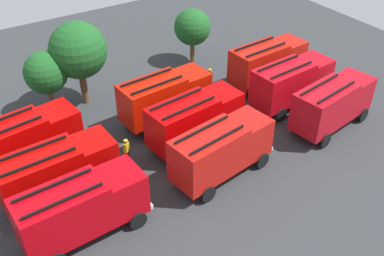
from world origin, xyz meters
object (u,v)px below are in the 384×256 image
at_px(firefighter_0, 127,149).
at_px(firefighter_3, 210,78).
at_px(fire_truck_7, 165,96).
at_px(fire_truck_1, 221,149).
at_px(tree_2, 192,27).
at_px(firefighter_1, 177,82).
at_px(fire_truck_4, 195,118).
at_px(fire_truck_2, 333,103).
at_px(fire_truck_5, 292,81).
at_px(fire_truck_6, 26,139).
at_px(fire_truck_8, 268,61).
at_px(fire_truck_3, 58,171).
at_px(tree_0, 46,73).
at_px(tree_1, 78,50).
at_px(fire_truck_0, 82,207).
at_px(traffic_cone_0, 152,99).

height_order(firefighter_0, firefighter_3, firefighter_3).
distance_m(fire_truck_7, firefighter_0, 5.59).
relative_size(fire_truck_1, tree_2, 1.44).
relative_size(firefighter_0, firefighter_1, 0.98).
bearing_deg(fire_truck_4, fire_truck_2, -27.85).
bearing_deg(fire_truck_5, fire_truck_6, 165.26).
distance_m(fire_truck_5, tree_2, 10.96).
bearing_deg(fire_truck_8, fire_truck_3, -172.27).
bearing_deg(fire_truck_6, tree_0, 50.92).
xyz_separation_m(fire_truck_1, firefighter_3, (5.80, 9.59, -1.11)).
xyz_separation_m(fire_truck_8, tree_1, (-14.35, 5.70, 2.48)).
bearing_deg(fire_truck_0, tree_0, 76.00).
distance_m(fire_truck_5, firefighter_0, 14.26).
bearing_deg(fire_truck_1, tree_0, 108.50).
distance_m(fire_truck_2, fire_truck_7, 12.35).
height_order(fire_truck_7, traffic_cone_0, fire_truck_7).
height_order(fire_truck_7, firefighter_3, fire_truck_7).
height_order(fire_truck_5, tree_0, tree_0).
distance_m(fire_truck_1, tree_1, 14.10).
distance_m(fire_truck_5, traffic_cone_0, 11.27).
xyz_separation_m(firefighter_1, traffic_cone_0, (-2.55, -0.35, -0.65)).
bearing_deg(firefighter_1, tree_2, 71.41).
bearing_deg(fire_truck_7, fire_truck_5, -24.55).
bearing_deg(fire_truck_0, firefighter_3, 29.68).
bearing_deg(tree_2, fire_truck_4, -122.21).
height_order(fire_truck_5, tree_2, tree_2).
bearing_deg(firefighter_3, tree_2, 145.16).
distance_m(fire_truck_2, fire_truck_3, 19.78).
bearing_deg(fire_truck_2, fire_truck_4, 149.89).
relative_size(firefighter_3, traffic_cone_0, 2.59).
bearing_deg(firefighter_1, firefighter_0, -114.51).
bearing_deg(tree_2, fire_truck_0, -138.79).
height_order(fire_truck_2, tree_2, tree_2).
bearing_deg(fire_truck_3, fire_truck_6, 96.72).
xyz_separation_m(firefighter_1, tree_0, (-9.71, 2.92, 2.44)).
bearing_deg(fire_truck_1, tree_1, 98.75).
height_order(fire_truck_4, firefighter_1, fire_truck_4).
height_order(fire_truck_1, fire_truck_3, same).
bearing_deg(fire_truck_8, firefighter_3, 153.03).
relative_size(fire_truck_2, firefighter_0, 4.29).
relative_size(fire_truck_0, fire_truck_3, 1.00).
distance_m(fire_truck_6, tree_2, 18.67).
bearing_deg(fire_truck_5, fire_truck_2, -89.51).
distance_m(fire_truck_6, firefighter_1, 13.49).
height_order(fire_truck_3, tree_1, tree_1).
bearing_deg(tree_0, fire_truck_4, -53.55).
height_order(fire_truck_7, tree_2, tree_2).
height_order(fire_truck_5, traffic_cone_0, fire_truck_5).
xyz_separation_m(tree_0, traffic_cone_0, (7.16, -3.27, -3.09)).
height_order(firefighter_1, tree_1, tree_1).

